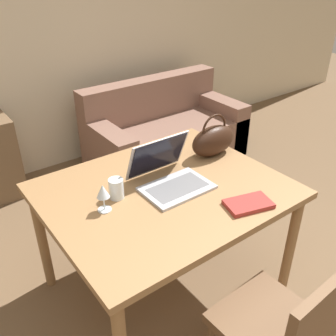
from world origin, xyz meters
name	(u,v)px	position (x,y,z in m)	size (l,w,h in m)	color
wall_back	(11,29)	(0.00, 2.78, 1.35)	(10.00, 0.06, 2.70)	beige
dining_table	(165,200)	(0.11, 0.75, 0.69)	(1.30, 1.08, 0.77)	olive
chair	(284,327)	(0.13, -0.10, 0.48)	(0.46, 0.46, 0.83)	brown
couch	(165,135)	(1.14, 2.16, 0.29)	(1.56, 0.79, 0.82)	#7F5B4C
laptop	(168,172)	(0.15, 0.79, 0.84)	(0.38, 0.37, 0.26)	#ADADB2
drinking_glass	(116,189)	(-0.15, 0.83, 0.83)	(0.08, 0.08, 0.11)	silver
wine_glass	(103,193)	(-0.26, 0.77, 0.88)	(0.07, 0.07, 0.15)	silver
handbag	(213,140)	(0.59, 0.89, 0.87)	(0.33, 0.15, 0.28)	black
book	(248,204)	(0.35, 0.35, 0.78)	(0.27, 0.20, 0.02)	maroon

